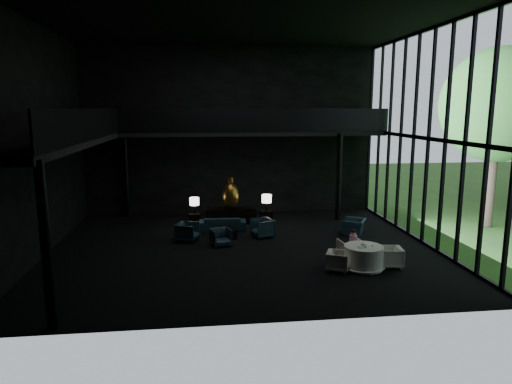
{
  "coord_description": "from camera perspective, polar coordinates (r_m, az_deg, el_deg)",
  "views": [
    {
      "loc": [
        -1.44,
        -16.14,
        5.1
      ],
      "look_at": [
        0.54,
        0.5,
        2.03
      ],
      "focal_mm": 32.0,
      "sensor_mm": 36.0,
      "label": 1
    }
  ],
  "objects": [
    {
      "name": "side_table_left",
      "position": [
        20.28,
        -7.67,
        -3.44
      ],
      "size": [
        0.52,
        0.52,
        0.57
      ],
      "primitive_type": "cube",
      "color": "black",
      "rests_on": "floor"
    },
    {
      "name": "dining_chair_north",
      "position": [
        16.02,
        11.73,
        -6.95
      ],
      "size": [
        0.81,
        0.77,
        0.77
      ],
      "primitive_type": "imported",
      "rotation": [
        0.0,
        0.0,
        3.24
      ],
      "color": "beige",
      "rests_on": "floor"
    },
    {
      "name": "lounge_armchair_south",
      "position": [
        17.31,
        -4.41,
        -5.63
      ],
      "size": [
        0.79,
        0.76,
        0.67
      ],
      "primitive_type": "imported",
      "rotation": [
        0.0,
        0.0,
        0.27
      ],
      "color": "#1F2A3A",
      "rests_on": "floor"
    },
    {
      "name": "side_table_right",
      "position": [
        20.61,
        1.28,
        -3.1
      ],
      "size": [
        0.53,
        0.53,
        0.58
      ],
      "primitive_type": "cube",
      "color": "black",
      "rests_on": "floor"
    },
    {
      "name": "tree_near",
      "position": [
        21.99,
        28.07,
        9.55
      ],
      "size": [
        4.8,
        4.8,
        7.65
      ],
      "color": "#382D23",
      "rests_on": "garden_ground"
    },
    {
      "name": "saucer",
      "position": [
        15.15,
        14.42,
        -6.6
      ],
      "size": [
        0.17,
        0.17,
        0.01
      ],
      "primitive_type": "cylinder",
      "rotation": [
        0.0,
        0.0,
        -0.34
      ],
      "color": "white",
      "rests_on": "dining_table"
    },
    {
      "name": "wall_front",
      "position": [
        10.3,
        1.27,
        4.25
      ],
      "size": [
        14.0,
        0.04,
        8.0
      ],
      "primitive_type": "cube",
      "color": "black",
      "rests_on": "ground"
    },
    {
      "name": "coffee_cup",
      "position": [
        15.18,
        14.37,
        -6.43
      ],
      "size": [
        0.1,
        0.1,
        0.06
      ],
      "primitive_type": "cylinder",
      "rotation": [
        0.0,
        0.0,
        -0.33
      ],
      "color": "white",
      "rests_on": "saucer"
    },
    {
      "name": "dining_chair_east",
      "position": [
        15.63,
        16.45,
        -7.76
      ],
      "size": [
        0.72,
        0.76,
        0.69
      ],
      "primitive_type": "imported",
      "rotation": [
        0.0,
        0.0,
        -1.71
      ],
      "color": "#BDBA9E",
      "rests_on": "floor"
    },
    {
      "name": "wall_left",
      "position": [
        17.1,
        -25.89,
        5.67
      ],
      "size": [
        0.04,
        12.0,
        8.0
      ],
      "primitive_type": "cube",
      "color": "black",
      "rests_on": "ground"
    },
    {
      "name": "sofa",
      "position": [
        19.45,
        -4.21,
        -3.71
      ],
      "size": [
        1.91,
        0.63,
        0.74
      ],
      "primitive_type": "imported",
      "rotation": [
        0.0,
        0.0,
        3.1
      ],
      "color": "black",
      "rests_on": "floor"
    },
    {
      "name": "dining_chair_west",
      "position": [
        14.9,
        10.2,
        -8.51
      ],
      "size": [
        0.77,
        0.79,
        0.63
      ],
      "primitive_type": "imported",
      "rotation": [
        0.0,
        0.0,
        1.16
      ],
      "color": "beige",
      "rests_on": "floor"
    },
    {
      "name": "column_ne",
      "position": [
        21.31,
        10.31,
        1.86
      ],
      "size": [
        0.24,
        0.24,
        4.0
      ],
      "primitive_type": "cylinder",
      "color": "black",
      "rests_on": "floor"
    },
    {
      "name": "bronze_urn",
      "position": [
        20.22,
        -3.19,
        -0.42
      ],
      "size": [
        0.75,
        0.75,
        1.4
      ],
      "color": "olive",
      "rests_on": "console"
    },
    {
      "name": "curtain_wall",
      "position": [
        18.22,
        20.76,
        6.26
      ],
      "size": [
        0.2,
        12.0,
        8.0
      ],
      "primitive_type": null,
      "color": "black",
      "rests_on": "ground"
    },
    {
      "name": "table_lamp_left",
      "position": [
        20.14,
        -7.72,
        -1.25
      ],
      "size": [
        0.42,
        0.42,
        0.7
      ],
      "color": "black",
      "rests_on": "side_table_left"
    },
    {
      "name": "railing_back",
      "position": [
        20.29,
        0.11,
        8.98
      ],
      "size": [
        12.0,
        0.06,
        1.0
      ],
      "primitive_type": "cube",
      "color": "black",
      "rests_on": "mezzanine_back"
    },
    {
      "name": "ceiling",
      "position": [
        16.46,
        -1.79,
        20.54
      ],
      "size": [
        14.0,
        12.0,
        0.02
      ],
      "primitive_type": "cube",
      "color": "black",
      "rests_on": "ground"
    },
    {
      "name": "dining_table",
      "position": [
        15.27,
        13.26,
        -8.11
      ],
      "size": [
        1.42,
        1.42,
        0.75
      ],
      "color": "white",
      "rests_on": "floor"
    },
    {
      "name": "mezzanine_back",
      "position": [
        21.31,
        -0.22,
        7.44
      ],
      "size": [
        12.0,
        2.0,
        0.25
      ],
      "primitive_type": "cube",
      "color": "black",
      "rests_on": "wall_back"
    },
    {
      "name": "console",
      "position": [
        20.47,
        -3.18,
        -3.02
      ],
      "size": [
        2.24,
        0.51,
        0.71
      ],
      "primitive_type": "cube",
      "color": "black",
      "rests_on": "floor"
    },
    {
      "name": "mezzanine_left",
      "position": [
        16.81,
        -22.65,
        5.85
      ],
      "size": [
        2.0,
        12.0,
        0.25
      ],
      "primitive_type": "cube",
      "color": "black",
      "rests_on": "wall_left"
    },
    {
      "name": "cream_pot",
      "position": [
        14.94,
        13.52,
        -6.69
      ],
      "size": [
        0.07,
        0.07,
        0.07
      ],
      "primitive_type": "cylinder",
      "rotation": [
        0.0,
        0.0,
        -0.14
      ],
      "color": "#99999E",
      "rests_on": "dining_table"
    },
    {
      "name": "floor",
      "position": [
        16.99,
        -1.64,
        -7.08
      ],
      "size": [
        14.0,
        12.0,
        0.02
      ],
      "primitive_type": "cube",
      "color": "black",
      "rests_on": "ground"
    },
    {
      "name": "lounge_armchair_east",
      "position": [
        18.38,
        0.82,
        -4.34
      ],
      "size": [
        0.99,
        1.02,
        0.85
      ],
      "primitive_type": "imported",
      "rotation": [
        0.0,
        0.0,
        -1.26
      ],
      "color": "#142335",
      "rests_on": "floor"
    },
    {
      "name": "child",
      "position": [
        16.06,
        12.06,
        -5.62
      ],
      "size": [
        0.27,
        0.27,
        0.57
      ],
      "rotation": [
        0.0,
        0.0,
        3.14
      ],
      "color": "#DAA1B0",
      "rests_on": "dining_chair_north"
    },
    {
      "name": "window_armchair",
      "position": [
        19.18,
        12.14,
        -4.07
      ],
      "size": [
        0.93,
        1.05,
        0.77
      ],
      "primitive_type": "imported",
      "rotation": [
        0.0,
        0.0,
        -2.08
      ],
      "color": "#1D3544",
      "rests_on": "floor"
    },
    {
      "name": "column_sw",
      "position": [
        11.46,
        -24.78,
        -6.3
      ],
      "size": [
        0.24,
        0.24,
        4.0
      ],
      "primitive_type": "cylinder",
      "color": "black",
      "rests_on": "floor"
    },
    {
      "name": "plate_a",
      "position": [
        14.97,
        12.93,
        -6.74
      ],
      "size": [
        0.27,
        0.27,
        0.01
      ],
      "primitive_type": "cylinder",
      "rotation": [
        0.0,
        0.0,
        -0.21
      ],
      "color": "white",
      "rests_on": "dining_table"
    },
    {
      "name": "lounge_armchair_west",
      "position": [
        18.01,
        -8.58,
        -4.8
      ],
      "size": [
        0.98,
        1.01,
        0.83
      ],
      "primitive_type": "imported",
      "rotation": [
        0.0,
        0.0,
        1.24
      ],
      "color": "#162C3D",
      "rests_on": "floor"
    },
    {
      "name": "coffee_table",
      "position": [
        18.32,
        -4.01,
        -5.2
      ],
      "size": [
        1.02,
        1.02,
        0.37
      ],
      "primitive_type": "cube",
      "rotation": [
        0.0,
        0.0,
        0.28
      ],
      "color": "black",
      "rests_on": "floor"
    },
    {
      "name": "column_nw",
      "position": [
        22.34,
        -15.91,
        2.02
      ],
      "size": [
        0.24,
        0.24,
        4.0
      ],
      "primitive_type": "cylinder",
      "color": "black",
      "rests_on": "floor"
    },
    {
      "name": "cereal_bowl",
      "position": [
        15.21,
        13.28,
        -6.35
      ],
      "size": [
        0.17,
        0.17,
        0.08
      ],
      "primitive_type": "ellipsoid",
      "color": "white",
      "rests_on": "dining_table"
    },
    {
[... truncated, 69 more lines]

